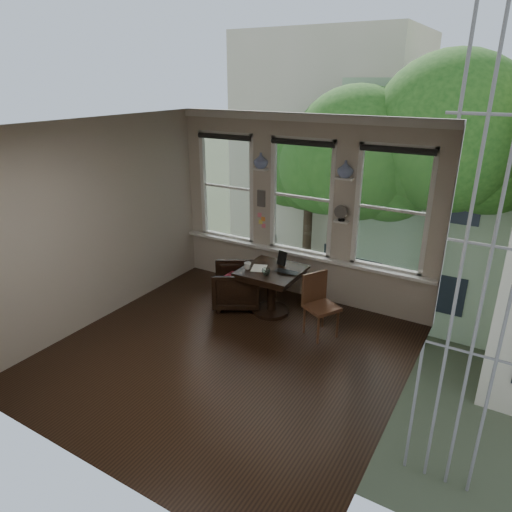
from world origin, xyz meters
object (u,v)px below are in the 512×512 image
Objects in this scene: armchair_left at (236,286)px; table at (271,291)px; laptop at (285,273)px; side_chair_right at (322,307)px; mug at (248,266)px.

table is at bearing 65.31° from armchair_left.
table is at bearing 165.29° from laptop.
side_chair_right reaches higher than table.
mug is (-1.27, 0.05, 0.34)m from side_chair_right.
mug is at bearing -170.80° from laptop.
table is 8.05× the size of mug.
table is at bearing 27.80° from mug.
armchair_left is 1.58m from side_chair_right.
side_chair_right reaches higher than mug.
mug is (-0.60, -0.11, 0.04)m from laptop.
table is 1.19× the size of armchair_left.
mug is (-0.33, -0.17, 0.43)m from table.
side_chair_right is 2.56× the size of laptop.
laptop is at bearing -13.38° from table.
side_chair_right is (0.94, -0.23, 0.09)m from table.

